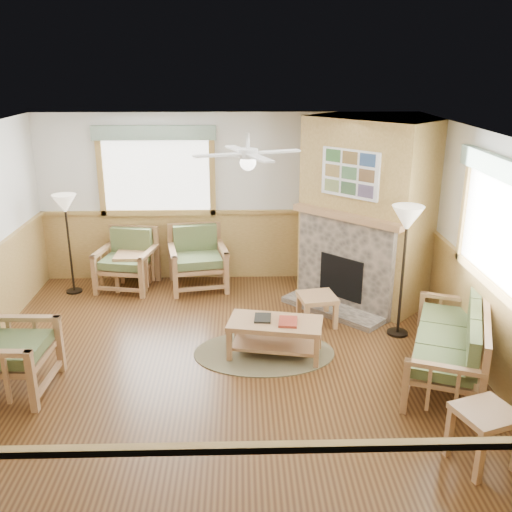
{
  "coord_description": "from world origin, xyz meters",
  "views": [
    {
      "loc": [
        0.21,
        -5.97,
        3.44
      ],
      "look_at": [
        0.4,
        0.7,
        1.15
      ],
      "focal_mm": 40.0,
      "sensor_mm": 36.0,
      "label": 1
    }
  ],
  "objects_px": {
    "armchair_left": "(7,349)",
    "footstool": "(317,309)",
    "sofa": "(448,340)",
    "floor_lamp_right": "(403,272)",
    "end_table_sofa": "(483,437)",
    "floor_lamp_left": "(69,244)",
    "armchair_back_left": "(127,260)",
    "end_table_chairs": "(133,271)",
    "armchair_back_right": "(198,258)",
    "coffee_table": "(275,338)"
  },
  "relations": [
    {
      "from": "armchair_left",
      "to": "footstool",
      "type": "height_order",
      "value": "armchair_left"
    },
    {
      "from": "sofa",
      "to": "floor_lamp_right",
      "type": "bearing_deg",
      "value": -144.24
    },
    {
      "from": "end_table_sofa",
      "to": "floor_lamp_right",
      "type": "distance_m",
      "value": 2.64
    },
    {
      "from": "armchair_left",
      "to": "floor_lamp_left",
      "type": "distance_m",
      "value": 2.83
    },
    {
      "from": "floor_lamp_left",
      "to": "floor_lamp_right",
      "type": "bearing_deg",
      "value": -18.69
    },
    {
      "from": "end_table_sofa",
      "to": "floor_lamp_left",
      "type": "xyz_separation_m",
      "value": [
        -4.76,
        4.16,
        0.51
      ]
    },
    {
      "from": "armchair_back_left",
      "to": "floor_lamp_left",
      "type": "bearing_deg",
      "value": -158.07
    },
    {
      "from": "end_table_sofa",
      "to": "armchair_left",
      "type": "bearing_deg",
      "value": 163.87
    },
    {
      "from": "end_table_chairs",
      "to": "armchair_back_right",
      "type": "bearing_deg",
      "value": 0.0
    },
    {
      "from": "end_table_sofa",
      "to": "floor_lamp_left",
      "type": "relative_size",
      "value": 0.35
    },
    {
      "from": "armchair_back_left",
      "to": "floor_lamp_left",
      "type": "height_order",
      "value": "floor_lamp_left"
    },
    {
      "from": "floor_lamp_left",
      "to": "floor_lamp_right",
      "type": "height_order",
      "value": "floor_lamp_right"
    },
    {
      "from": "armchair_back_left",
      "to": "floor_lamp_left",
      "type": "xyz_separation_m",
      "value": [
        -0.82,
        -0.15,
        0.32
      ]
    },
    {
      "from": "sofa",
      "to": "floor_lamp_right",
      "type": "height_order",
      "value": "floor_lamp_right"
    },
    {
      "from": "floor_lamp_right",
      "to": "footstool",
      "type": "bearing_deg",
      "value": 161.6
    },
    {
      "from": "coffee_table",
      "to": "end_table_chairs",
      "type": "distance_m",
      "value": 3.1
    },
    {
      "from": "coffee_table",
      "to": "end_table_chairs",
      "type": "xyz_separation_m",
      "value": [
        -2.13,
        2.26,
        0.06
      ]
    },
    {
      "from": "armchair_left",
      "to": "end_table_sofa",
      "type": "bearing_deg",
      "value": -103.44
    },
    {
      "from": "sofa",
      "to": "end_table_sofa",
      "type": "bearing_deg",
      "value": 14.28
    },
    {
      "from": "armchair_left",
      "to": "end_table_sofa",
      "type": "xyz_separation_m",
      "value": [
        4.67,
        -1.35,
        -0.23
      ]
    },
    {
      "from": "armchair_back_right",
      "to": "end_table_chairs",
      "type": "bearing_deg",
      "value": 169.25
    },
    {
      "from": "armchair_back_left",
      "to": "coffee_table",
      "type": "bearing_deg",
      "value": -34.38
    },
    {
      "from": "sofa",
      "to": "floor_lamp_right",
      "type": "relative_size",
      "value": 1.09
    },
    {
      "from": "armchair_back_right",
      "to": "armchair_left",
      "type": "height_order",
      "value": "armchair_left"
    },
    {
      "from": "armchair_back_left",
      "to": "sofa",
      "type": "bearing_deg",
      "value": -22.82
    },
    {
      "from": "end_table_sofa",
      "to": "floor_lamp_right",
      "type": "bearing_deg",
      "value": 91.44
    },
    {
      "from": "end_table_sofa",
      "to": "end_table_chairs",
      "type": "bearing_deg",
      "value": 131.75
    },
    {
      "from": "armchair_back_right",
      "to": "end_table_chairs",
      "type": "relative_size",
      "value": 1.69
    },
    {
      "from": "armchair_left",
      "to": "footstool",
      "type": "relative_size",
      "value": 2.07
    },
    {
      "from": "armchair_left",
      "to": "coffee_table",
      "type": "height_order",
      "value": "armchair_left"
    },
    {
      "from": "armchair_back_left",
      "to": "floor_lamp_right",
      "type": "relative_size",
      "value": 0.53
    },
    {
      "from": "armchair_back_right",
      "to": "end_table_sofa",
      "type": "bearing_deg",
      "value": -67.6
    },
    {
      "from": "end_table_chairs",
      "to": "floor_lamp_left",
      "type": "xyz_separation_m",
      "value": [
        -0.91,
        -0.15,
        0.5
      ]
    },
    {
      "from": "end_table_chairs",
      "to": "footstool",
      "type": "xyz_separation_m",
      "value": [
        2.75,
        -1.4,
        -0.07
      ]
    },
    {
      "from": "armchair_left",
      "to": "floor_lamp_right",
      "type": "distance_m",
      "value": 4.78
    },
    {
      "from": "armchair_back_left",
      "to": "armchair_left",
      "type": "bearing_deg",
      "value": -92.57
    },
    {
      "from": "armchair_back_right",
      "to": "sofa",
      "type": "bearing_deg",
      "value": -53.58
    },
    {
      "from": "end_table_sofa",
      "to": "coffee_table",
      "type": "bearing_deg",
      "value": 130.03
    },
    {
      "from": "sofa",
      "to": "armchair_left",
      "type": "height_order",
      "value": "armchair_left"
    },
    {
      "from": "floor_lamp_right",
      "to": "sofa",
      "type": "bearing_deg",
      "value": -75.96
    },
    {
      "from": "armchair_left",
      "to": "floor_lamp_right",
      "type": "bearing_deg",
      "value": -72.43
    },
    {
      "from": "end_table_chairs",
      "to": "floor_lamp_left",
      "type": "distance_m",
      "value": 1.05
    },
    {
      "from": "armchair_back_left",
      "to": "floor_lamp_left",
      "type": "distance_m",
      "value": 0.89
    },
    {
      "from": "armchair_back_right",
      "to": "end_table_chairs",
      "type": "distance_m",
      "value": 1.05
    },
    {
      "from": "armchair_back_left",
      "to": "armchair_left",
      "type": "xyz_separation_m",
      "value": [
        -0.73,
        -2.97,
        0.04
      ]
    },
    {
      "from": "coffee_table",
      "to": "end_table_sofa",
      "type": "bearing_deg",
      "value": -38.81
    },
    {
      "from": "armchair_back_left",
      "to": "footstool",
      "type": "bearing_deg",
      "value": -15.01
    },
    {
      "from": "armchair_back_right",
      "to": "footstool",
      "type": "distance_m",
      "value": 2.23
    },
    {
      "from": "floor_lamp_left",
      "to": "floor_lamp_right",
      "type": "xyz_separation_m",
      "value": [
        4.7,
        -1.59,
        0.09
      ]
    },
    {
      "from": "end_table_chairs",
      "to": "footstool",
      "type": "relative_size",
      "value": 1.18
    }
  ]
}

